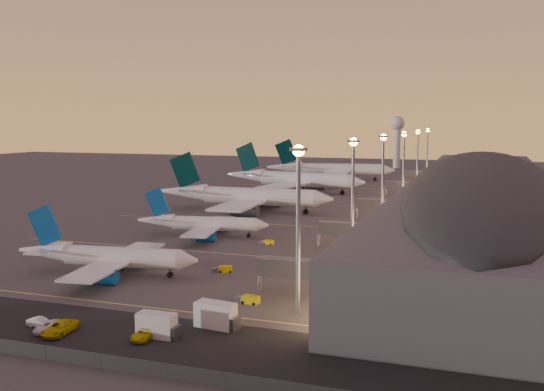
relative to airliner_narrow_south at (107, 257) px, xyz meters
The scene contains 20 objects.
ground 29.94m from the airliner_narrow_south, 78.87° to the left, with size 700.00×700.00×0.00m, color #3D3A38.
airliner_narrow_south is the anchor object (origin of this frame).
airliner_narrow_north 41.49m from the airliner_narrow_south, 89.55° to the left, with size 34.76×31.41×12.43m.
airliner_wide_near 85.10m from the airliner_narrow_south, 93.87° to the left, with size 60.09×54.68×19.25m.
airliner_wide_mid 143.47m from the airliner_narrow_south, 92.83° to the left, with size 63.49×58.49×20.35m.
airliner_wide_far 197.27m from the airliner_narrow_south, 91.31° to the left, with size 63.95×58.92×20.50m.
terminal_building 122.18m from the airliner_narrow_south, 56.38° to the left, with size 56.35×255.00×17.46m.
light_masts 103.98m from the airliner_narrow_south, 66.10° to the left, with size 2.20×217.20×25.90m.
radar_tower 290.19m from the airliner_narrow_south, 86.88° to the left, with size 9.00×9.00×32.50m.
service_lane 27.64m from the airliner_narrow_south, 77.92° to the right, with size 260.00×16.00×0.01m.
lane_markings 69.50m from the airliner_narrow_south, 85.26° to the left, with size 90.00×180.36×0.00m.
baggage_tug_a 33.72m from the airliner_narrow_south, 14.52° to the right, with size 4.33×2.19×1.24m.
baggage_tug_b 22.49m from the airliner_narrow_south, 23.53° to the left, with size 4.20×2.82×1.17m.
baggage_tug_c 41.96m from the airliner_narrow_south, 62.18° to the left, with size 3.72×1.92×1.06m.
catering_truck_a 38.93m from the airliner_narrow_south, 32.41° to the right, with size 6.72×3.24×3.64m.
catering_truck_b 38.07m from the airliner_narrow_south, 45.20° to the right, with size 5.94×2.42×3.32m.
service_van_c 32.29m from the airliner_narrow_south, 69.57° to the right, with size 2.36×5.12×1.42m, color silver.
service_van_d 33.36m from the airliner_narrow_south, 66.58° to the right, with size 2.85×6.18×1.72m, color #C7B204.
service_van_e 30.45m from the airliner_narrow_south, 73.26° to the right, with size 1.45×4.15×1.37m, color silver.
service_van_f 38.06m from the airliner_narrow_south, 48.04° to the right, with size 2.41×5.23×1.45m, color #C7B204.
Camera 1 is at (62.11, -126.40, 29.37)m, focal length 40.00 mm.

